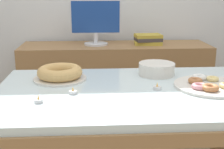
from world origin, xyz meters
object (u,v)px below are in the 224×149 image
object	(u,v)px
book_stack	(148,39)
tealight_near_cakes	(38,100)
pastry_platter	(210,85)
cake_chocolate_round	(60,73)
computer_monitor	(96,22)
plate_stack	(157,69)
tealight_centre	(157,88)
tealight_near_front	(73,92)

from	to	relation	value
book_stack	tealight_near_cakes	xyz separation A→B (m)	(-0.72, -1.32, -0.05)
pastry_platter	book_stack	bearing A→B (deg)	95.76
book_stack	pastry_platter	xyz separation A→B (m)	(0.12, -1.15, -0.05)
book_stack	cake_chocolate_round	world-z (taller)	book_stack
computer_monitor	pastry_platter	distance (m)	1.30
cake_chocolate_round	tealight_near_cakes	size ratio (longest dim) A/B	7.31
pastry_platter	computer_monitor	bearing A→B (deg)	116.11
computer_monitor	pastry_platter	size ratio (longest dim) A/B	1.15
book_stack	tealight_near_cakes	distance (m)	1.51
book_stack	plate_stack	distance (m)	0.90
pastry_platter	tealight_centre	world-z (taller)	pastry_platter
plate_stack	tealight_near_cakes	world-z (taller)	plate_stack
computer_monitor	tealight_centre	world-z (taller)	computer_monitor
book_stack	tealight_near_cakes	size ratio (longest dim) A/B	6.09
pastry_platter	plate_stack	bearing A→B (deg)	130.97
book_stack	tealight_centre	world-z (taller)	book_stack
tealight_near_cakes	tealight_centre	bearing A→B (deg)	14.97
pastry_platter	tealight_near_front	world-z (taller)	pastry_platter
cake_chocolate_round	tealight_near_front	distance (m)	0.26
book_stack	tealight_near_cakes	world-z (taller)	book_stack
computer_monitor	tealight_centre	xyz separation A→B (m)	(0.29, -1.17, -0.20)
tealight_near_front	tealight_near_cakes	world-z (taller)	same
tealight_centre	tealight_near_front	bearing A→B (deg)	-174.35
cake_chocolate_round	tealight_near_cakes	distance (m)	0.36
book_stack	tealight_near_front	bearing A→B (deg)	-115.42
book_stack	cake_chocolate_round	xyz separation A→B (m)	(-0.66, -0.96, -0.03)
tealight_near_front	tealight_centre	xyz separation A→B (m)	(0.42, 0.04, 0.00)
plate_stack	book_stack	bearing A→B (deg)	83.24
pastry_platter	tealight_centre	xyz separation A→B (m)	(-0.28, -0.02, -0.00)
book_stack	pastry_platter	distance (m)	1.16
plate_stack	tealight_near_cakes	distance (m)	0.75
tealight_near_front	tealight_centre	world-z (taller)	same
plate_stack	tealight_near_front	distance (m)	0.57
computer_monitor	tealight_near_front	xyz separation A→B (m)	(-0.13, -1.21, -0.20)
book_stack	pastry_platter	size ratio (longest dim) A/B	0.66
computer_monitor	pastry_platter	world-z (taller)	computer_monitor
pastry_platter	tealight_near_cakes	distance (m)	0.85
pastry_platter	tealight_centre	bearing A→B (deg)	-176.61
computer_monitor	tealight_near_front	bearing A→B (deg)	-96.01
computer_monitor	cake_chocolate_round	size ratio (longest dim) A/B	1.45
computer_monitor	book_stack	bearing A→B (deg)	0.18
tealight_near_front	tealight_centre	bearing A→B (deg)	5.65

